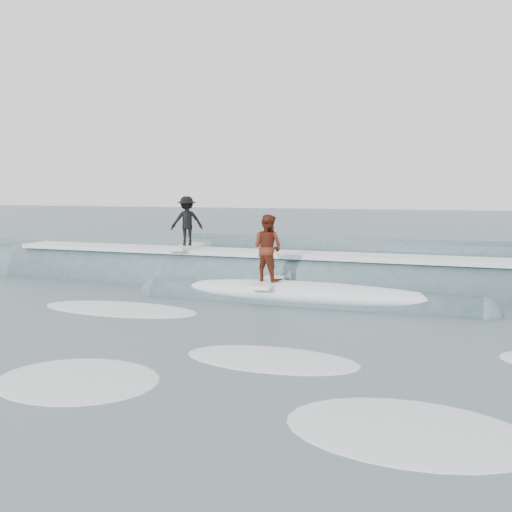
% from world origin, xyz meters
% --- Properties ---
extents(ground, '(160.00, 160.00, 0.00)m').
position_xyz_m(ground, '(0.00, 0.00, 0.00)').
color(ground, '#3A4E55').
rests_on(ground, ground).
extents(breaking_wave, '(20.80, 3.85, 2.14)m').
position_xyz_m(breaking_wave, '(0.26, 5.52, 0.05)').
color(breaking_wave, '#36535B').
rests_on(breaking_wave, ground).
extents(surfer_black, '(1.20, 2.02, 1.72)m').
position_xyz_m(surfer_black, '(-2.77, 5.84, 1.96)').
color(surfer_black, silver).
rests_on(surfer_black, ground).
extents(surfer_red, '(1.06, 2.03, 1.92)m').
position_xyz_m(surfer_red, '(0.76, 3.64, 1.40)').
color(surfer_red, white).
rests_on(surfer_red, ground).
extents(whitewater, '(12.68, 7.44, 0.10)m').
position_xyz_m(whitewater, '(1.49, -1.51, 0.00)').
color(whitewater, white).
rests_on(whitewater, ground).
extents(far_swells, '(36.32, 8.65, 0.80)m').
position_xyz_m(far_swells, '(-1.83, 17.65, 0.00)').
color(far_swells, '#36535B').
rests_on(far_swells, ground).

